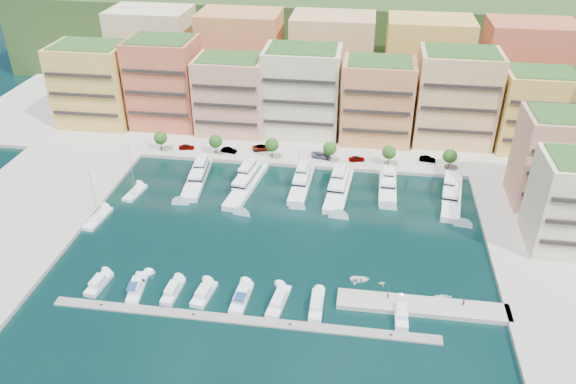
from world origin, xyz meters
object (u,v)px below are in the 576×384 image
(lamppost_0, at_px, (172,145))
(yacht_5, at_px, (388,185))
(tree_1, at_px, (216,141))
(cruiser_1, at_px, (137,288))
(sailboat_1, at_px, (98,219))
(person_1, at_px, (463,302))
(car_2, at_px, (262,147))
(cruiser_2, at_px, (173,291))
(tender_2, at_px, (442,298))
(cruiser_6, at_px, (317,305))
(tender_0, at_px, (360,279))
(cruiser_0, at_px, (99,284))
(car_1, at_px, (229,150))
(tree_5, at_px, (450,156))
(tree_4, at_px, (389,152))
(car_4, at_px, (357,159))
(lamppost_1, at_px, (235,149))
(cruiser_4, at_px, (241,298))
(person_0, at_px, (388,294))
(lamppost_3, at_px, (366,158))
(car_0, at_px, (187,147))
(yacht_6, at_px, (452,195))
(yacht_3, at_px, (302,182))
(tender_3, at_px, (447,297))
(yacht_2, at_px, (247,182))
(tree_2, at_px, (272,145))
(tree_3, at_px, (330,149))
(yacht_1, at_px, (198,177))
(tree_0, at_px, (161,138))
(sailboat_2, at_px, (135,193))
(cruiser_5, at_px, (278,302))
(yacht_4, at_px, (339,188))
(lamppost_2, at_px, (300,153))
(car_5, at_px, (428,159))
(tender_1, at_px, (382,283))
(cruiser_8, at_px, (401,314))
(cruiser_3, at_px, (204,294))
(car_3, at_px, (322,155))

(lamppost_0, relative_size, yacht_5, 0.26)
(tree_1, height_order, cruiser_1, tree_1)
(sailboat_1, bearing_deg, person_1, -13.14)
(car_2, bearing_deg, tree_1, 89.56)
(cruiser_2, bearing_deg, tender_2, 6.17)
(cruiser_6, height_order, tender_0, cruiser_6)
(cruiser_2, bearing_deg, lamppost_0, 108.15)
(cruiser_0, distance_m, car_1, 60.43)
(tree_5, height_order, car_1, tree_5)
(tree_4, height_order, car_4, tree_4)
(lamppost_1, height_order, person_1, lamppost_1)
(cruiser_4, bearing_deg, lamppost_1, 103.96)
(cruiser_1, relative_size, person_0, 5.26)
(tree_5, distance_m, lamppost_3, 22.14)
(car_0, xyz_separation_m, car_4, (48.57, -0.43, -0.00))
(yacht_6, bearing_deg, lamppost_0, 171.05)
(yacht_3, relative_size, car_1, 4.34)
(tender_3, bearing_deg, yacht_2, 75.11)
(tree_2, xyz_separation_m, tree_3, (16.00, 0.00, 0.00))
(yacht_1, xyz_separation_m, cruiser_4, (21.26, -43.90, -0.52))
(yacht_1, xyz_separation_m, sailboat_1, (-17.97, -21.56, -0.78))
(tree_3, relative_size, car_4, 1.28)
(tree_0, relative_size, sailboat_2, 0.43)
(yacht_1, xyz_separation_m, cruiser_0, (-7.51, -43.87, -0.54))
(lamppost_1, relative_size, cruiser_5, 0.45)
(tree_5, distance_m, cruiser_6, 65.38)
(tree_2, bearing_deg, lamppost_1, -167.05)
(yacht_4, bearing_deg, cruiser_4, -109.86)
(lamppost_2, bearing_deg, cruiser_6, -79.53)
(yacht_1, bearing_deg, cruiser_4, -64.17)
(tree_4, xyz_separation_m, car_5, (10.75, 3.48, -3.00))
(tree_4, bearing_deg, tree_2, 180.00)
(car_5, bearing_deg, lamppost_0, 102.45)
(yacht_1, relative_size, sailboat_1, 1.62)
(cruiser_6, xyz_separation_m, tender_0, (7.78, 9.00, -0.14))
(tender_1, bearing_deg, tree_2, 18.04)
(lamppost_1, height_order, cruiser_8, lamppost_1)
(yacht_4, xyz_separation_m, car_0, (-44.70, 15.88, 0.66))
(cruiser_3, xyz_separation_m, car_0, (-21.57, 59.46, 1.21))
(tree_1, xyz_separation_m, cruiser_1, (-0.94, -58.12, -4.17))
(yacht_6, xyz_separation_m, car_4, (-23.98, 15.14, 0.54))
(lamppost_0, relative_size, car_2, 0.74)
(tree_5, distance_m, car_3, 34.42)
(cruiser_8, relative_size, sailboat_1, 0.61)
(car_4, bearing_deg, tree_5, -105.17)
(yacht_2, height_order, car_4, yacht_2)
(tree_1, distance_m, lamppost_3, 42.07)
(car_2, bearing_deg, car_4, -114.28)
(yacht_2, xyz_separation_m, cruiser_6, (22.22, -42.77, -0.66))
(cruiser_2, bearing_deg, cruiser_4, -0.14)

